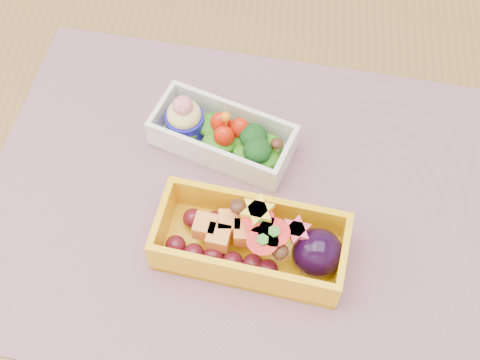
# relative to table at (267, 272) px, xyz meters

# --- Properties ---
(table) EXTENTS (1.20, 0.80, 0.75)m
(table) POSITION_rel_table_xyz_m (0.00, 0.00, 0.00)
(table) COLOR brown
(table) RESTS_ON ground
(placemat) EXTENTS (0.59, 0.48, 0.00)m
(placemat) POSITION_rel_table_xyz_m (-0.04, 0.04, 0.10)
(placemat) COLOR gray
(placemat) RESTS_ON table
(bento_white) EXTENTS (0.17, 0.12, 0.07)m
(bento_white) POSITION_rel_table_xyz_m (-0.06, 0.11, 0.12)
(bento_white) COLOR silver
(bento_white) RESTS_ON placemat
(bento_yellow) EXTENTS (0.20, 0.11, 0.07)m
(bento_yellow) POSITION_rel_table_xyz_m (-0.02, -0.02, 0.13)
(bento_yellow) COLOR #FEB50C
(bento_yellow) RESTS_ON placemat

